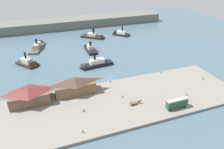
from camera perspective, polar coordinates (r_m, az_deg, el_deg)
ground_plane at (r=113.84m, az=-0.82°, el=-1.29°), size 320.00×320.00×0.00m
quay_promenade at (r=96.33m, az=3.51°, el=-7.19°), size 110.00×36.00×1.20m
seawall_edge at (r=110.66m, az=-0.21°, el=-1.95°), size 110.00×0.80×1.00m
ferry_shed_east_terminal at (r=99.04m, az=-21.87°, el=-5.29°), size 17.34×10.11×7.58m
ferry_shed_central_terminal at (r=99.85m, az=-10.18°, el=-3.06°), size 19.23×7.88×7.81m
street_tram at (r=93.49m, az=17.49°, el=-7.54°), size 9.82×2.41×4.50m
horse_cart at (r=92.91m, az=6.41°, el=-7.71°), size 5.74×1.61×1.87m
pedestrian_walking_west at (r=89.07m, az=-7.81°, el=-9.79°), size 0.42×0.42×1.69m
pedestrian_at_waters_edge at (r=120.75m, az=23.80°, el=-1.02°), size 0.43×0.43×1.73m
pedestrian_near_east_shed at (r=104.47m, az=19.83°, el=-5.05°), size 0.38×0.38×1.53m
pedestrian_near_cart at (r=79.96m, az=-8.05°, el=-15.28°), size 0.39×0.39×1.56m
pedestrian_walking_east at (r=96.77m, az=2.88°, el=-6.04°), size 0.38×0.38×1.52m
mooring_post_east at (r=108.64m, az=-0.45°, el=-1.88°), size 0.44×0.44×0.90m
mooring_post_west at (r=120.79m, az=13.37°, el=0.65°), size 0.44×0.44×0.90m
ferry_outer_harbor at (r=152.11m, az=-6.19°, el=7.24°), size 5.99×17.85×9.45m
ferry_mid_harbor at (r=137.52m, az=-21.80°, el=2.76°), size 14.87×16.19×10.88m
ferry_departing_north at (r=184.69m, az=1.97°, el=11.23°), size 15.23×15.49×10.27m
ferry_approaching_west at (r=166.26m, az=-19.59°, el=7.53°), size 13.79×25.47×9.87m
ferry_moored_east at (r=127.01m, az=-5.08°, el=2.81°), size 21.71×7.48×10.74m
ferry_moored_west at (r=176.73m, az=-4.58°, el=10.38°), size 20.26×17.98×10.58m
far_headland at (r=212.33m, az=-10.91°, el=13.89°), size 180.00×24.00×8.00m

